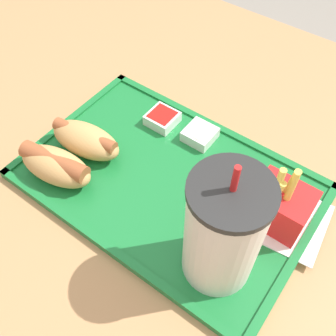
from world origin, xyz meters
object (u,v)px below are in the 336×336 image
Objects in this scene: soda_cup at (223,232)px; fries_carton at (280,206)px; hot_dog_far at (56,165)px; sauce_cup_ketchup at (162,118)px; hot_dog_near at (88,138)px; sauce_cup_mayo at (200,134)px.

soda_cup is 0.12m from fries_carton.
hot_dog_far is 2.66× the size of sauce_cup_ketchup.
soda_cup reaches higher than fries_carton.
hot_dog_near is at bearing -10.14° from soda_cup.
hot_dog_far is at bearing 22.93° from fries_carton.
fries_carton is at bearing 159.32° from sauce_cup_mayo.
hot_dog_near is at bearing 11.01° from fries_carton.
sauce_cup_mayo is at bearing -50.89° from soda_cup.
hot_dog_near reaches higher than sauce_cup_mayo.
hot_dog_near is 1.03× the size of fries_carton.
sauce_cup_mayo is (0.14, -0.17, -0.08)m from soda_cup.
hot_dog_far is 1.01× the size of hot_dog_near.
sauce_cup_mayo is 1.00× the size of sauce_cup_ketchup.
hot_dog_far is at bearing 72.14° from sauce_cup_ketchup.
hot_dog_far is 0.33m from fries_carton.
hot_dog_near is 2.65× the size of sauce_cup_mayo.
fries_carton reaches higher than hot_dog_far.
sauce_cup_mayo is (-0.13, -0.12, -0.02)m from hot_dog_near.
sauce_cup_mayo is at bearing -174.05° from sauce_cup_ketchup.
soda_cup is 0.28m from sauce_cup_ketchup.
soda_cup is 1.70× the size of fries_carton.
soda_cup is 4.37× the size of sauce_cup_ketchup.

